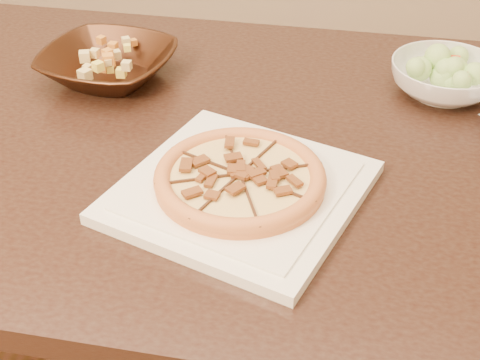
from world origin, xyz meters
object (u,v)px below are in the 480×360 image
Objects in this scene: plate at (240,191)px; salad_bowl at (444,79)px; dining_table at (198,178)px; bronze_bowl at (109,65)px; pizza at (240,178)px.

plate is 0.48m from salad_bowl.
salad_bowl is (0.31, 0.37, 0.02)m from plate.
bronze_bowl is at bearing 143.35° from dining_table.
pizza reaches higher than plate.
plate is at bearing -45.54° from bronze_bowl.
salad_bowl reaches higher than bronze_bowl.
salad_bowl reaches higher than plate.
pizza is at bearing -45.54° from bronze_bowl.
dining_table is 3.54× the size of plate.
pizza is 0.44m from bronze_bowl.
bronze_bowl is (-0.20, 0.15, 0.13)m from dining_table.
bronze_bowl is (-0.31, 0.32, -0.00)m from pizza.
dining_table is 5.87× the size of pizza.
salad_bowl is at bearing 50.41° from pizza.
dining_table is 0.28m from bronze_bowl.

